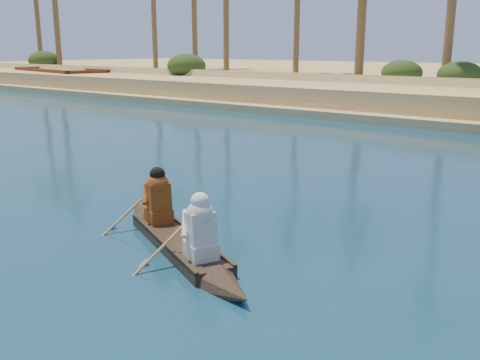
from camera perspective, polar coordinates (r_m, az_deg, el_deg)
The scene contains 2 objects.
canoe at distance 8.91m, azimuth -6.63°, elevation -5.64°, with size 4.79×2.66×1.37m.
barge_left at distance 48.72m, azimuth -18.62°, elevation 10.16°, with size 11.42×5.56×1.82m.
Camera 1 is at (1.02, 0.28, 3.23)m, focal length 40.00 mm.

